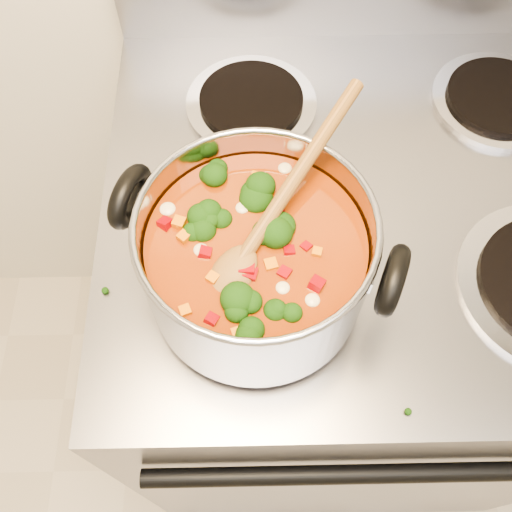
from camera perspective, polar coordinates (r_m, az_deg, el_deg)
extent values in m
cube|color=gray|center=(1.20, 8.63, -6.15)|extent=(0.77, 0.67, 0.92)
cylinder|color=black|center=(0.78, 14.60, -20.29)|extent=(0.66, 0.02, 0.02)
cylinder|color=#A5A5AD|center=(0.70, -0.11, -3.42)|extent=(0.23, 0.23, 0.01)
cylinder|color=black|center=(0.69, -0.11, -3.13)|extent=(0.18, 0.18, 0.01)
cylinder|color=#A5A5AD|center=(0.87, -0.48, 14.99)|extent=(0.19, 0.19, 0.01)
cylinder|color=black|center=(0.87, -0.48, 15.36)|extent=(0.15, 0.15, 0.01)
cylinder|color=#A5A5AD|center=(0.95, 22.98, 14.15)|extent=(0.19, 0.19, 0.01)
cylinder|color=black|center=(0.94, 23.15, 14.47)|extent=(0.15, 0.15, 0.01)
cylinder|color=#A5A6AE|center=(0.62, 0.00, -0.20)|extent=(0.25, 0.25, 0.14)
torus|color=#A5A6AE|center=(0.57, 0.00, 3.07)|extent=(0.25, 0.25, 0.01)
cylinder|color=maroon|center=(0.64, 0.00, -0.92)|extent=(0.23, 0.23, 0.10)
torus|color=black|center=(0.63, -12.46, 5.81)|extent=(0.05, 0.08, 0.08)
torus|color=black|center=(0.58, 13.49, -2.37)|extent=(0.05, 0.08, 0.08)
ellipsoid|color=black|center=(0.61, 7.05, 3.63)|extent=(0.04, 0.04, 0.03)
ellipsoid|color=black|center=(0.56, 3.85, -5.10)|extent=(0.04, 0.04, 0.03)
ellipsoid|color=black|center=(0.58, -1.94, -1.65)|extent=(0.04, 0.04, 0.03)
ellipsoid|color=black|center=(0.61, 7.17, 3.50)|extent=(0.04, 0.04, 0.03)
ellipsoid|color=black|center=(0.61, -1.11, 3.22)|extent=(0.04, 0.04, 0.03)
ellipsoid|color=black|center=(0.61, -6.69, 3.42)|extent=(0.04, 0.04, 0.03)
ellipsoid|color=black|center=(0.63, -0.48, 5.83)|extent=(0.04, 0.04, 0.03)
ellipsoid|color=black|center=(0.64, -6.39, 6.75)|extent=(0.04, 0.04, 0.03)
ellipsoid|color=maroon|center=(0.57, -0.12, -3.77)|extent=(0.01, 0.01, 0.01)
ellipsoid|color=maroon|center=(0.55, -2.16, -6.93)|extent=(0.01, 0.01, 0.01)
ellipsoid|color=maroon|center=(0.59, 9.42, -1.06)|extent=(0.01, 0.01, 0.01)
ellipsoid|color=maroon|center=(0.63, 5.86, 5.55)|extent=(0.01, 0.01, 0.01)
ellipsoid|color=maroon|center=(0.62, 6.06, 4.55)|extent=(0.01, 0.01, 0.01)
ellipsoid|color=maroon|center=(0.63, 0.47, 5.94)|extent=(0.01, 0.01, 0.01)
ellipsoid|color=maroon|center=(0.58, -6.13, -2.12)|extent=(0.01, 0.01, 0.01)
ellipsoid|color=maroon|center=(0.63, 2.83, 5.93)|extent=(0.01, 0.01, 0.01)
ellipsoid|color=maroon|center=(0.57, 4.63, -2.88)|extent=(0.01, 0.01, 0.01)
ellipsoid|color=maroon|center=(0.59, 7.56, -0.35)|extent=(0.01, 0.01, 0.01)
ellipsoid|color=maroon|center=(0.57, 3.82, -3.12)|extent=(0.01, 0.01, 0.01)
ellipsoid|color=maroon|center=(0.61, 0.09, 3.47)|extent=(0.01, 0.01, 0.01)
ellipsoid|color=maroon|center=(0.55, 3.19, -7.31)|extent=(0.01, 0.01, 0.01)
ellipsoid|color=#CC6A0B|center=(0.58, 3.27, -1.51)|extent=(0.01, 0.01, 0.01)
ellipsoid|color=#CC6A0B|center=(0.58, 6.69, -2.80)|extent=(0.01, 0.01, 0.01)
ellipsoid|color=#CC6A0B|center=(0.61, 2.89, 3.76)|extent=(0.01, 0.01, 0.01)
ellipsoid|color=#CC6A0B|center=(0.56, 1.85, -5.29)|extent=(0.01, 0.01, 0.01)
ellipsoid|color=#CC6A0B|center=(0.61, -9.50, 2.73)|extent=(0.01, 0.01, 0.01)
ellipsoid|color=#CC6A0B|center=(0.56, 1.18, -5.32)|extent=(0.01, 0.01, 0.01)
ellipsoid|color=#CC6A0B|center=(0.59, -1.29, -0.34)|extent=(0.01, 0.01, 0.01)
ellipsoid|color=#CC6A0B|center=(0.62, 2.55, 5.33)|extent=(0.01, 0.01, 0.01)
ellipsoid|color=#CC6A0B|center=(0.62, -2.91, 5.13)|extent=(0.01, 0.01, 0.01)
ellipsoid|color=#CC6A0B|center=(0.57, -6.71, -3.60)|extent=(0.01, 0.01, 0.01)
ellipsoid|color=#CC6A0B|center=(0.60, 9.49, 1.51)|extent=(0.01, 0.01, 0.01)
ellipsoid|color=#CC6A0B|center=(0.61, -2.70, 3.31)|extent=(0.01, 0.01, 0.01)
ellipsoid|color=beige|center=(0.61, 0.54, 3.12)|extent=(0.02, 0.02, 0.01)
ellipsoid|color=beige|center=(0.59, -6.97, -0.02)|extent=(0.02, 0.02, 0.01)
ellipsoid|color=beige|center=(0.56, 1.46, -5.90)|extent=(0.02, 0.02, 0.01)
ellipsoid|color=beige|center=(0.62, -6.31, 4.12)|extent=(0.02, 0.02, 0.01)
ellipsoid|color=beige|center=(0.57, -0.10, -2.70)|extent=(0.02, 0.02, 0.01)
ellipsoid|color=beige|center=(0.62, 8.16, 3.98)|extent=(0.02, 0.02, 0.01)
ellipsoid|color=brown|center=(0.58, -2.47, -1.94)|extent=(0.08, 0.09, 0.04)
cylinder|color=brown|center=(0.61, 4.11, 8.00)|extent=(0.16, 0.21, 0.08)
ellipsoid|color=black|center=(0.70, 12.43, -6.08)|extent=(0.01, 0.01, 0.01)
ellipsoid|color=black|center=(0.70, 12.25, -5.94)|extent=(0.01, 0.01, 0.01)
ellipsoid|color=black|center=(0.66, 8.93, -13.44)|extent=(0.01, 0.01, 0.01)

